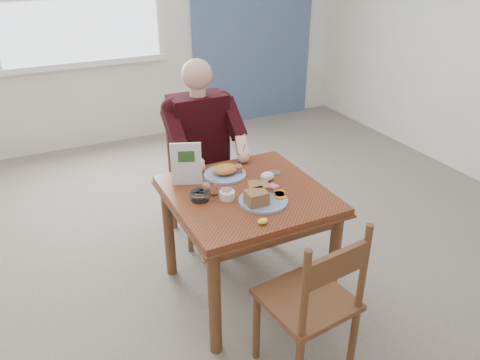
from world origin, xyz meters
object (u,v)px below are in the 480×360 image
near_plate (261,196)px  far_plate (226,171)px  chair_near (313,303)px  diner (202,141)px  table (247,207)px  chair_far (200,177)px

near_plate → far_plate: (-0.04, 0.39, -0.01)m
chair_near → far_plate: (-0.02, 0.99, 0.30)m
diner → table: bearing=-90.0°
table → chair_near: bearing=-90.3°
chair_near → near_plate: 0.67m
table → far_plate: bearing=96.0°
table → diner: 0.73m
table → chair_far: 0.81m
chair_far → chair_near: size_ratio=1.00×
table → diner: size_ratio=0.66×
diner → far_plate: diner is taller
diner → chair_near: bearing=-90.2°
chair_far → near_plate: size_ratio=2.94×
near_plate → far_plate: bearing=95.9°
table → chair_near: 0.76m
diner → chair_far: bearing=90.0°
far_plate → chair_far: bearing=87.3°
far_plate → diner: bearing=86.7°
chair_far → near_plate: (0.01, -0.94, 0.31)m
chair_far → diner: size_ratio=0.69×
chair_far → near_plate: 0.99m
chair_far → diner: bearing=-90.0°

